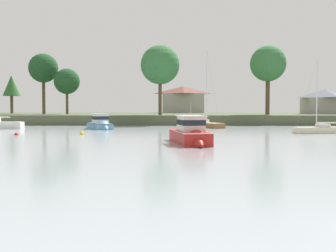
{
  "coord_description": "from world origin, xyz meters",
  "views": [
    {
      "loc": [
        -7.17,
        -8.84,
        3.09
      ],
      "look_at": [
        -7.54,
        18.65,
        1.84
      ],
      "focal_mm": 41.31,
      "sensor_mm": 36.0,
      "label": 1
    }
  ],
  "objects_px": {
    "sailboat_cream": "(320,132)",
    "cruiser_red": "(191,137)",
    "cruiser_skyblue": "(101,125)",
    "mooring_buoy_red": "(16,134)",
    "sailboat_wood": "(204,126)",
    "mooring_buoy_yellow": "(82,134)"
  },
  "relations": [
    {
      "from": "sailboat_wood",
      "to": "mooring_buoy_red",
      "type": "height_order",
      "value": "sailboat_wood"
    },
    {
      "from": "sailboat_cream",
      "to": "cruiser_red",
      "type": "xyz_separation_m",
      "value": [
        -16.72,
        -14.4,
        0.37
      ]
    },
    {
      "from": "sailboat_cream",
      "to": "mooring_buoy_red",
      "type": "relative_size",
      "value": 19.42
    },
    {
      "from": "sailboat_cream",
      "to": "cruiser_red",
      "type": "distance_m",
      "value": 22.07
    },
    {
      "from": "sailboat_wood",
      "to": "mooring_buoy_yellow",
      "type": "xyz_separation_m",
      "value": [
        -15.92,
        -17.58,
        -0.17
      ]
    },
    {
      "from": "cruiser_red",
      "to": "sailboat_wood",
      "type": "bearing_deg",
      "value": 83.25
    },
    {
      "from": "cruiser_red",
      "to": "cruiser_skyblue",
      "type": "distance_m",
      "value": 27.04
    },
    {
      "from": "sailboat_wood",
      "to": "mooring_buoy_red",
      "type": "xyz_separation_m",
      "value": [
        -23.3,
        -18.6,
        -0.19
      ]
    },
    {
      "from": "sailboat_wood",
      "to": "mooring_buoy_red",
      "type": "bearing_deg",
      "value": -141.39
    },
    {
      "from": "sailboat_cream",
      "to": "cruiser_red",
      "type": "bearing_deg",
      "value": -139.26
    },
    {
      "from": "sailboat_cream",
      "to": "mooring_buoy_red",
      "type": "distance_m",
      "value": 36.7
    },
    {
      "from": "cruiser_red",
      "to": "mooring_buoy_yellow",
      "type": "height_order",
      "value": "cruiser_red"
    },
    {
      "from": "cruiser_red",
      "to": "mooring_buoy_yellow",
      "type": "bearing_deg",
      "value": 136.32
    },
    {
      "from": "mooring_buoy_yellow",
      "to": "mooring_buoy_red",
      "type": "xyz_separation_m",
      "value": [
        -7.38,
        -1.02,
        -0.01
      ]
    },
    {
      "from": "sailboat_cream",
      "to": "cruiser_skyblue",
      "type": "height_order",
      "value": "sailboat_cream"
    },
    {
      "from": "sailboat_cream",
      "to": "mooring_buoy_red",
      "type": "bearing_deg",
      "value": -174.43
    },
    {
      "from": "cruiser_red",
      "to": "cruiser_skyblue",
      "type": "bearing_deg",
      "value": 117.33
    },
    {
      "from": "sailboat_cream",
      "to": "cruiser_skyblue",
      "type": "bearing_deg",
      "value": 161.73
    },
    {
      "from": "sailboat_cream",
      "to": "mooring_buoy_yellow",
      "type": "relative_size",
      "value": 16.99
    },
    {
      "from": "cruiser_skyblue",
      "to": "mooring_buoy_yellow",
      "type": "relative_size",
      "value": 13.99
    },
    {
      "from": "mooring_buoy_red",
      "to": "sailboat_cream",
      "type": "bearing_deg",
      "value": 5.57
    },
    {
      "from": "mooring_buoy_red",
      "to": "sailboat_wood",
      "type": "bearing_deg",
      "value": 38.61
    }
  ]
}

